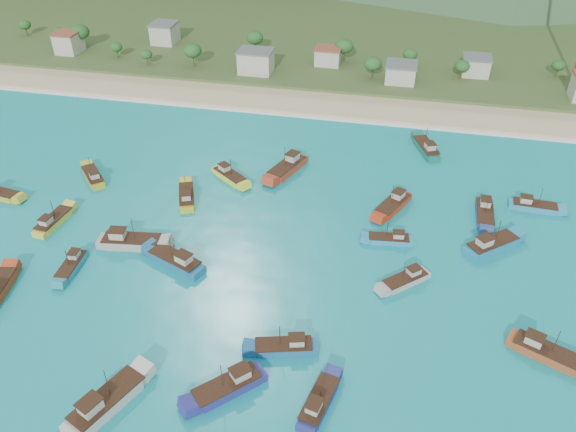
% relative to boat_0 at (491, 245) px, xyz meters
% --- Properties ---
extents(ground, '(600.00, 600.00, 0.00)m').
position_rel_boat_0_xyz_m(ground, '(-41.62, -19.63, -0.85)').
color(ground, '#0D8492').
rests_on(ground, ground).
extents(beach, '(400.00, 18.00, 1.20)m').
position_rel_boat_0_xyz_m(beach, '(-41.62, 59.37, -0.85)').
color(beach, beige).
rests_on(beach, ground).
extents(land, '(400.00, 110.00, 2.40)m').
position_rel_boat_0_xyz_m(land, '(-41.62, 120.37, -0.85)').
color(land, '#385123').
rests_on(land, ground).
extents(surf_line, '(400.00, 2.50, 0.08)m').
position_rel_boat_0_xyz_m(surf_line, '(-41.62, 49.87, -0.85)').
color(surf_line, white).
rests_on(surf_line, ground).
extents(village, '(208.36, 29.32, 6.70)m').
position_rel_boat_0_xyz_m(village, '(-29.60, 82.73, 3.73)').
color(village, beige).
rests_on(village, ground).
extents(vegetation, '(274.71, 25.92, 8.67)m').
position_rel_boat_0_xyz_m(vegetation, '(-49.87, 83.37, 4.35)').
color(vegetation, '#235623').
rests_on(vegetation, ground).
extents(boat_0, '(11.11, 10.08, 6.86)m').
position_rel_boat_0_xyz_m(boat_0, '(0.00, 0.00, 0.00)').
color(boat_0, teal).
rests_on(boat_0, ground).
extents(boat_1, '(6.50, 10.51, 5.98)m').
position_rel_boat_0_xyz_m(boat_1, '(-63.02, 3.76, -0.16)').
color(boat_1, gold).
rests_on(boat_1, ground).
extents(boat_2, '(7.67, 11.30, 6.49)m').
position_rel_boat_0_xyz_m(boat_2, '(-19.24, 9.87, -0.07)').
color(boat_2, red).
rests_on(boat_2, ground).
extents(boat_3, '(8.76, 8.36, 5.53)m').
position_rel_boat_0_xyz_m(boat_3, '(-15.64, -13.21, -0.24)').
color(boat_3, '#B4ADA3').
rests_on(boat_3, ground).
extents(boat_5, '(9.99, 3.46, 5.81)m').
position_rel_boat_0_xyz_m(boat_5, '(9.78, 15.72, -0.19)').
color(boat_5, teal).
rests_on(boat_5, ground).
extents(boat_6, '(3.44, 10.81, 6.35)m').
position_rel_boat_0_xyz_m(boat_6, '(-0.54, 10.69, -0.09)').
color(boat_6, navy).
rests_on(boat_6, ground).
extents(boat_7, '(3.32, 9.07, 5.26)m').
position_rel_boat_0_xyz_m(boat_7, '(-75.67, -22.01, -0.29)').
color(boat_7, teal).
rests_on(boat_7, ground).
extents(boat_10, '(5.01, 10.15, 5.76)m').
position_rel_boat_0_xyz_m(boat_10, '(-26.48, -41.67, -0.20)').
color(boat_10, navy).
rests_on(boat_10, ground).
extents(boat_11, '(7.18, 11.63, 6.62)m').
position_rel_boat_0_xyz_m(boat_11, '(-12.75, 36.65, -0.04)').
color(boat_11, '#166350').
rests_on(boat_11, ground).
extents(boat_12, '(12.65, 5.20, 7.26)m').
position_rel_boat_0_xyz_m(boat_12, '(-67.90, -13.61, 0.07)').
color(boat_12, '#A8A399').
rests_on(boat_12, ground).
extents(boat_13, '(8.30, 12.86, 7.34)m').
position_rel_boat_0_xyz_m(boat_13, '(-55.51, -48.13, 0.09)').
color(boat_13, beige).
rests_on(boat_13, ground).
extents(boat_14, '(3.83, 10.08, 5.82)m').
position_rel_boat_0_xyz_m(boat_14, '(-86.32, -10.39, -0.19)').
color(boat_14, yellow).
rests_on(boat_14, ground).
extents(boat_15, '(10.33, 5.38, 5.86)m').
position_rel_boat_0_xyz_m(boat_15, '(-33.27, -32.86, -0.18)').
color(boat_15, '#1F5F95').
rests_on(boat_15, ground).
extents(boat_17, '(10.24, 10.18, 6.58)m').
position_rel_boat_0_xyz_m(boat_17, '(-39.62, -41.86, -0.05)').
color(boat_17, navy).
rests_on(boat_17, ground).
extents(boat_18, '(9.85, 8.44, 5.96)m').
position_rel_boat_0_xyz_m(boat_18, '(-56.50, 13.97, -0.16)').
color(boat_18, yellow).
rests_on(boat_18, ground).
extents(boat_20, '(8.88, 9.34, 5.88)m').
position_rel_boat_0_xyz_m(boat_20, '(-86.84, 7.20, -0.18)').
color(boat_20, '#ADAC26').
rests_on(boat_20, ground).
extents(boat_23, '(11.32, 7.40, 6.47)m').
position_rel_boat_0_xyz_m(boat_23, '(5.99, -25.56, -0.07)').
color(boat_23, '#A04823').
rests_on(boat_23, ground).
extents(boat_24, '(7.96, 12.99, 7.39)m').
position_rel_boat_0_xyz_m(boat_24, '(-44.29, 19.95, 0.10)').
color(boat_24, '#AC3A21').
rests_on(boat_24, ground).
extents(boat_29, '(12.05, 7.59, 6.86)m').
position_rel_boat_0_xyz_m(boat_29, '(-57.29, -17.09, 0.00)').
color(boat_29, '#1A5E8D').
rests_on(boat_29, ground).
extents(boat_30, '(8.93, 3.57, 5.13)m').
position_rel_boat_0_xyz_m(boat_30, '(-19.18, -1.94, -0.31)').
color(boat_30, teal).
rests_on(boat_30, ground).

